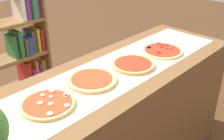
# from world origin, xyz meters

# --- Properties ---
(counter) EXTENTS (2.04, 0.65, 0.91)m
(counter) POSITION_xyz_m (0.00, 0.00, 0.45)
(counter) COLOR brown
(counter) RESTS_ON ground_plane
(parchment_paper) EXTENTS (1.91, 0.43, 0.00)m
(parchment_paper) POSITION_xyz_m (0.00, 0.00, 0.91)
(parchment_paper) COLOR beige
(parchment_paper) RESTS_ON counter
(pizza_mushroom_0) EXTENTS (0.28, 0.28, 0.03)m
(pizza_mushroom_0) POSITION_xyz_m (-0.48, -0.01, 0.92)
(pizza_mushroom_0) COLOR #DBB26B
(pizza_mushroom_0) RESTS_ON parchment_paper
(pizza_plain_1) EXTENTS (0.30, 0.30, 0.02)m
(pizza_plain_1) POSITION_xyz_m (-0.16, 0.01, 0.92)
(pizza_plain_1) COLOR #DBB26B
(pizza_plain_1) RESTS_ON parchment_paper
(pizza_plain_2) EXTENTS (0.28, 0.28, 0.02)m
(pizza_plain_2) POSITION_xyz_m (0.16, -0.04, 0.92)
(pizza_plain_2) COLOR tan
(pizza_plain_2) RESTS_ON parchment_paper
(pizza_pepperoni_3) EXTENTS (0.29, 0.29, 0.02)m
(pizza_pepperoni_3) POSITION_xyz_m (0.49, -0.04, 0.92)
(pizza_pepperoni_3) COLOR #E5C17F
(pizza_pepperoni_3) RESTS_ON parchment_paper
(bookshelf) EXTENTS (0.81, 0.28, 1.31)m
(bookshelf) POSITION_xyz_m (-0.03, 1.19, 0.60)
(bookshelf) COLOR brown
(bookshelf) RESTS_ON ground_plane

